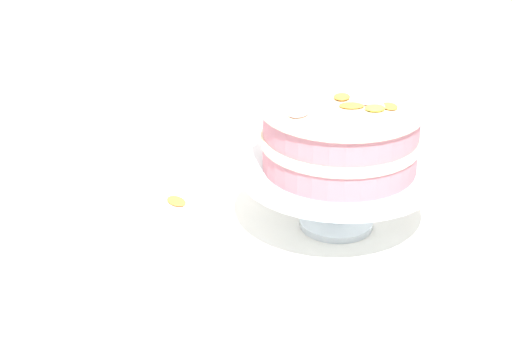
{
  "coord_description": "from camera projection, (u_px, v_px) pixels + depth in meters",
  "views": [
    {
      "loc": [
        0.12,
        -0.97,
        1.34
      ],
      "look_at": [
        0.08,
        0.02,
        0.86
      ],
      "focal_mm": 56.33,
      "sensor_mm": 36.0,
      "label": 1
    }
  ],
  "objects": [
    {
      "name": "cake_stand",
      "position": [
        338.0,
        177.0,
        1.17
      ],
      "size": [
        0.29,
        0.29,
        0.1
      ],
      "color": "silver",
      "rests_on": "linen_napkin"
    },
    {
      "name": "dining_table",
      "position": [
        201.0,
        313.0,
        1.16
      ],
      "size": [
        1.4,
        1.0,
        0.74
      ],
      "color": "white",
      "rests_on": "ground"
    },
    {
      "name": "layer_cake",
      "position": [
        341.0,
        133.0,
        1.14
      ],
      "size": [
        0.23,
        0.23,
        0.11
      ],
      "color": "#CC7A84",
      "rests_on": "cake_stand"
    },
    {
      "name": "linen_napkin",
      "position": [
        336.0,
        226.0,
        1.2
      ],
      "size": [
        0.32,
        0.32,
        0.0
      ],
      "primitive_type": "cube",
      "rotation": [
        0.0,
        0.0,
        0.01
      ],
      "color": "white",
      "rests_on": "dining_table"
    },
    {
      "name": "loose_petal_3",
      "position": [
        341.0,
        168.0,
        1.38
      ],
      "size": [
        0.04,
        0.04,
        0.01
      ],
      "primitive_type": "ellipsoid",
      "rotation": [
        0.0,
        0.0,
        3.57
      ],
      "color": "pink",
      "rests_on": "dining_table"
    },
    {
      "name": "loose_petal_0",
      "position": [
        176.0,
        201.0,
        1.27
      ],
      "size": [
        0.04,
        0.05,
        0.01
      ],
      "primitive_type": "ellipsoid",
      "rotation": [
        0.0,
        0.0,
        5.39
      ],
      "color": "orange",
      "rests_on": "dining_table"
    }
  ]
}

